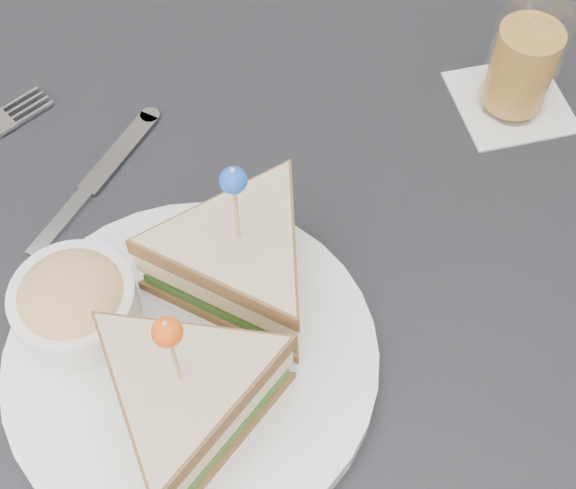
{
  "coord_description": "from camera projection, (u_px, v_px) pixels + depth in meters",
  "views": [
    {
      "loc": [
        0.01,
        -0.35,
        1.35
      ],
      "look_at": [
        0.01,
        0.01,
        0.8
      ],
      "focal_mm": 50.0,
      "sensor_mm": 36.0,
      "label": 1
    }
  ],
  "objects": [
    {
      "name": "drink_set",
      "position": [
        525.0,
        57.0,
        0.76
      ],
      "size": [
        0.13,
        0.13,
        0.14
      ],
      "rotation": [
        0.0,
        0.0,
        0.25
      ],
      "color": "white",
      "rests_on": "table"
    },
    {
      "name": "plate_meal",
      "position": [
        195.0,
        332.0,
        0.61
      ],
      "size": [
        0.39,
        0.39,
        0.18
      ],
      "rotation": [
        0.0,
        0.0,
        0.4
      ],
      "color": "white",
      "rests_on": "table"
    },
    {
      "name": "table",
      "position": [
        277.0,
        326.0,
        0.76
      ],
      "size": [
        0.8,
        0.8,
        0.75
      ],
      "color": "black",
      "rests_on": "ground"
    },
    {
      "name": "cutlery_knife",
      "position": [
        92.0,
        185.0,
        0.75
      ],
      "size": [
        0.11,
        0.18,
        0.01
      ],
      "rotation": [
        0.0,
        0.0,
        -0.48
      ],
      "color": "#B5BBC0",
      "rests_on": "table"
    }
  ]
}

